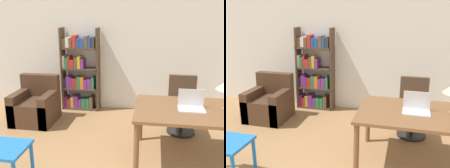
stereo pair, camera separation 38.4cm
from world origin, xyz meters
TOP-DOWN VIEW (x-y plane):
  - wall_back at (0.00, 4.53)m, footprint 8.00×0.06m
  - desk at (0.71, 2.59)m, footprint 1.51×1.08m
  - laptop at (0.71, 2.60)m, footprint 0.35×0.25m
  - office_chair at (0.70, 3.53)m, footprint 0.49×0.49m
  - side_table_blue at (-1.52, 1.61)m, footprint 0.59×0.49m
  - armchair at (-1.99, 3.52)m, footprint 0.75×0.76m
  - bookshelf at (-1.36, 4.34)m, footprint 0.79×0.28m

SIDE VIEW (x-z plane):
  - armchair at x=-1.99m, z-range -0.14..0.73m
  - side_table_blue at x=-1.52m, z-range 0.17..0.70m
  - office_chair at x=0.70m, z-range -0.05..0.94m
  - desk at x=0.71m, z-range 0.29..1.05m
  - bookshelf at x=-1.36m, z-range -0.09..1.64m
  - laptop at x=0.71m, z-range 0.69..0.95m
  - wall_back at x=0.00m, z-range 0.00..2.70m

